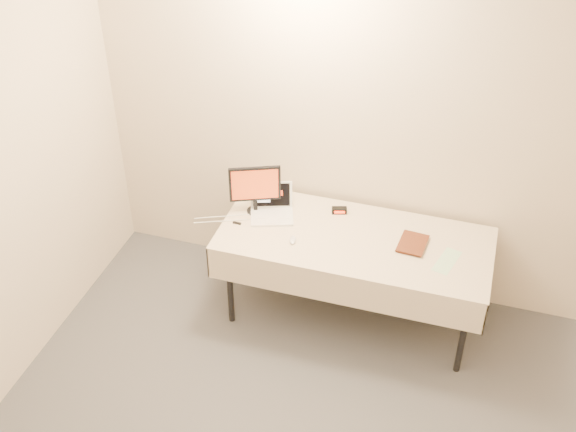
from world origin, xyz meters
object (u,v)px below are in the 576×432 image
(table, at_px, (354,245))
(monitor, at_px, (255,186))
(laptop, at_px, (272,208))
(book, at_px, (401,228))

(table, height_order, monitor, monitor)
(table, relative_size, laptop, 5.02)
(table, xyz_separation_m, laptop, (-0.63, 0.10, 0.11))
(monitor, height_order, book, monitor)
(laptop, bearing_deg, book, -22.67)
(table, bearing_deg, book, 8.45)
(table, xyz_separation_m, book, (0.30, 0.04, 0.18))
(laptop, bearing_deg, monitor, 165.09)
(laptop, relative_size, book, 1.53)
(laptop, height_order, book, book)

